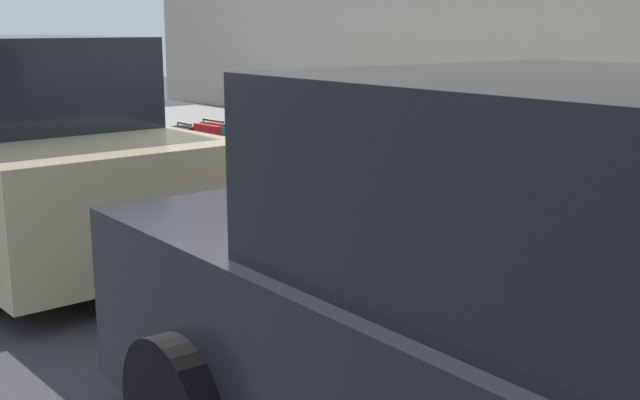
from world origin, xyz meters
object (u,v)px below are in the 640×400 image
object	(u,v)px
suitcase_black_3	(478,200)
suitcase_teal_1	(631,235)
suitcase_silver_4	(412,191)
suitcase_red_9	(214,153)
suitcase_red_2	(540,215)
fire_hydrant	(156,131)
bollard_post	(119,132)
parked_car_beige_1	(11,149)
suitcase_maroon_5	(364,177)
suitcase_navy_6	(326,176)
suitcase_olive_7	(279,172)
suitcase_black_10	(185,151)
suitcase_teal_8	(244,159)

from	to	relation	value
suitcase_black_3	suitcase_teal_1	bearing A→B (deg)	179.89
suitcase_silver_4	suitcase_red_9	xyz separation A→B (m)	(2.96, -0.05, -0.04)
suitcase_red_9	suitcase_silver_4	bearing A→B (deg)	178.95
suitcase_red_2	suitcase_silver_4	xyz separation A→B (m)	(1.18, 0.03, -0.02)
fire_hydrant	bollard_post	distance (m)	0.71
suitcase_red_2	parked_car_beige_1	xyz separation A→B (m)	(3.55, 2.35, 0.28)
suitcase_silver_4	bollard_post	bearing A→B (deg)	0.97
suitcase_silver_4	fire_hydrant	distance (m)	4.25
parked_car_beige_1	suitcase_maroon_5	bearing A→B (deg)	-126.78
suitcase_black_3	suitcase_maroon_5	bearing A→B (deg)	3.11
suitcase_maroon_5	bollard_post	world-z (taller)	suitcase_maroon_5
suitcase_navy_6	suitcase_olive_7	world-z (taller)	suitcase_navy_6
suitcase_silver_4	suitcase_black_10	world-z (taller)	suitcase_silver_4
parked_car_beige_1	suitcase_teal_8	bearing A→B (deg)	-89.84
suitcase_black_10	suitcase_silver_4	bearing A→B (deg)	179.75
suitcase_teal_1	suitcase_teal_8	world-z (taller)	suitcase_teal_1
suitcase_teal_8	suitcase_olive_7	bearing A→B (deg)	-179.40
suitcase_black_3	suitcase_silver_4	distance (m)	0.60
suitcase_olive_7	suitcase_silver_4	bearing A→B (deg)	178.69
suitcase_black_10	fire_hydrant	bearing A→B (deg)	-3.93
suitcase_red_9	bollard_post	world-z (taller)	bollard_post
suitcase_silver_4	suitcase_maroon_5	size ratio (longest dim) A/B	0.95
suitcase_navy_6	parked_car_beige_1	size ratio (longest dim) A/B	0.19
suitcase_black_10	bollard_post	size ratio (longest dim) A/B	0.86
suitcase_red_9	fire_hydrant	xyz separation A→B (m)	(1.28, -0.01, 0.11)
suitcase_red_9	fire_hydrant	world-z (taller)	fire_hydrant
suitcase_teal_8	bollard_post	bearing A→B (deg)	2.64
suitcase_black_10	fire_hydrant	xyz separation A→B (m)	(0.75, -0.05, 0.14)
suitcase_navy_6	suitcase_teal_8	size ratio (longest dim) A/B	1.25
suitcase_navy_6	suitcase_red_9	xyz separation A→B (m)	(1.76, 0.09, 0.02)
suitcase_teal_1	suitcase_teal_8	xyz separation A→B (m)	(4.19, 0.07, -0.03)
suitcase_silver_4	suitcase_olive_7	size ratio (longest dim) A/B	1.60
suitcase_red_2	suitcase_silver_4	world-z (taller)	suitcase_red_2
suitcase_maroon_5	suitcase_teal_8	size ratio (longest dim) A/B	1.39
suitcase_black_3	suitcase_black_10	xyz separation A→B (m)	(4.08, 0.09, -0.10)
suitcase_red_2	suitcase_maroon_5	size ratio (longest dim) A/B	1.03
suitcase_black_10	suitcase_red_9	bearing A→B (deg)	-175.82
suitcase_maroon_5	bollard_post	distance (m)	4.34
suitcase_red_2	suitcase_teal_8	world-z (taller)	suitcase_red_2
suitcase_navy_6	bollard_post	size ratio (longest dim) A/B	1.24
suitcase_black_3	fire_hydrant	distance (m)	4.83
suitcase_black_3	fire_hydrant	size ratio (longest dim) A/B	1.00
suitcase_silver_4	suitcase_navy_6	size ratio (longest dim) A/B	1.07
suitcase_olive_7	suitcase_black_10	xyz separation A→B (m)	(1.71, 0.03, 0.01)
suitcase_teal_1	bollard_post	world-z (taller)	suitcase_teal_1
suitcase_black_3	suitcase_red_9	xyz separation A→B (m)	(3.55, 0.05, -0.06)
suitcase_black_3	suitcase_red_2	bearing A→B (deg)	172.33
suitcase_olive_7	fire_hydrant	xyz separation A→B (m)	(2.46, -0.03, 0.16)
suitcase_olive_7	suitcase_black_10	size ratio (longest dim) A/B	0.95
suitcase_black_3	parked_car_beige_1	distance (m)	3.83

